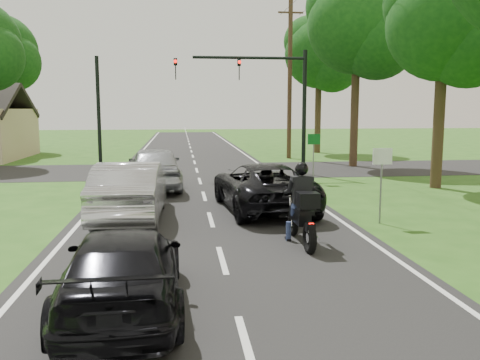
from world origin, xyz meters
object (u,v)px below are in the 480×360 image
object	(u,v)px
sign_green	(314,146)
traffic_signal	(267,89)
motorcycle_rider	(302,212)
sign_white	(382,167)
silver_sedan	(131,190)
dark_suv	(262,186)
dark_car_behind	(123,270)
silver_suv	(155,167)
utility_pole_far	(290,79)

from	to	relation	value
sign_green	traffic_signal	bearing A→B (deg)	117.38
motorcycle_rider	sign_white	size ratio (longest dim) A/B	1.09
silver_sedan	traffic_signal	distance (m)	11.61
silver_sedan	motorcycle_rider	bearing A→B (deg)	143.31
dark_suv	sign_white	distance (m)	3.87
silver_sedan	dark_car_behind	size ratio (longest dim) A/B	1.13
silver_sedan	sign_white	xyz separation A→B (m)	(7.00, -1.41, 0.75)
sign_white	silver_suv	bearing A→B (deg)	133.19
silver_sedan	silver_suv	size ratio (longest dim) A/B	1.00
silver_sedan	sign_white	distance (m)	7.18
dark_suv	sign_white	world-z (taller)	sign_white
dark_suv	traffic_signal	bearing A→B (deg)	-105.68
sign_white	silver_sedan	bearing A→B (deg)	168.59
motorcycle_rider	silver_sedan	distance (m)	5.43
utility_pole_far	sign_green	distance (m)	11.63
silver_sedan	utility_pole_far	bearing A→B (deg)	-114.40
silver_sedan	sign_green	distance (m)	9.79
sign_white	dark_car_behind	bearing A→B (deg)	-139.76
sign_white	utility_pole_far	bearing A→B (deg)	85.49
silver_suv	sign_white	xyz separation A→B (m)	(6.57, -7.00, 0.72)
motorcycle_rider	dark_suv	world-z (taller)	motorcycle_rider
sign_white	sign_green	bearing A→B (deg)	88.57
traffic_signal	motorcycle_rider	bearing A→B (deg)	-95.98
dark_suv	sign_green	bearing A→B (deg)	-124.44
motorcycle_rider	dark_car_behind	bearing A→B (deg)	-137.32
motorcycle_rider	utility_pole_far	bearing A→B (deg)	77.97
traffic_signal	utility_pole_far	distance (m)	8.55
silver_sedan	silver_suv	distance (m)	5.60
silver_suv	dark_suv	bearing A→B (deg)	123.38
dark_car_behind	utility_pole_far	xyz separation A→B (m)	(7.98, 24.50, 4.41)
silver_sedan	sign_white	world-z (taller)	sign_white
dark_suv	silver_suv	world-z (taller)	silver_suv
silver_suv	utility_pole_far	bearing A→B (deg)	-128.19
motorcycle_rider	sign_white	world-z (taller)	sign_white
motorcycle_rider	sign_white	bearing A→B (deg)	34.80
sign_white	dark_suv	bearing A→B (deg)	141.75
dark_car_behind	silver_sedan	bearing A→B (deg)	-87.48
motorcycle_rider	silver_sedan	xyz separation A→B (m)	(-4.28, 3.35, 0.07)
dark_suv	silver_sedan	bearing A→B (deg)	7.80
motorcycle_rider	sign_green	world-z (taller)	sign_green
sign_green	motorcycle_rider	bearing A→B (deg)	-106.38
motorcycle_rider	dark_suv	distance (m)	4.29
sign_green	silver_sedan	bearing A→B (deg)	-137.54
traffic_signal	utility_pole_far	size ratio (longest dim) A/B	0.64
motorcycle_rider	silver_sedan	size ratio (longest dim) A/B	0.45
motorcycle_rider	utility_pole_far	size ratio (longest dim) A/B	0.23
silver_suv	motorcycle_rider	bearing A→B (deg)	108.99
dark_suv	utility_pole_far	distance (m)	17.80
dark_car_behind	utility_pole_far	size ratio (longest dim) A/B	0.45
motorcycle_rider	utility_pole_far	distance (m)	21.81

